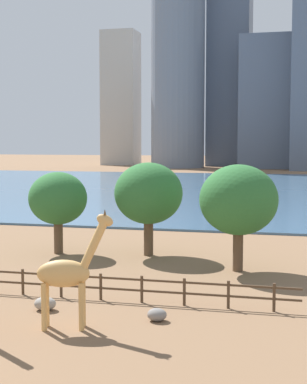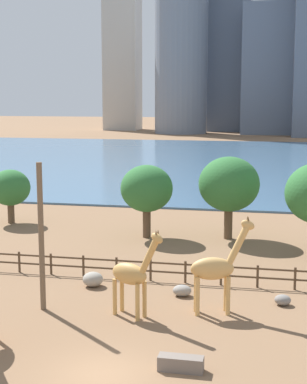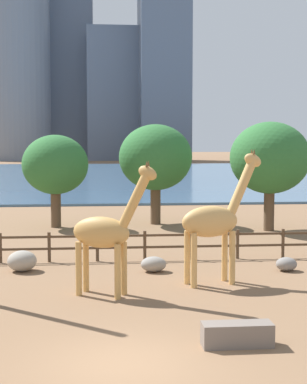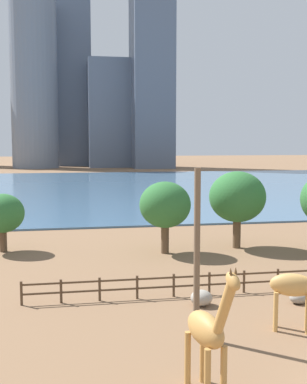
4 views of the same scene
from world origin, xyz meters
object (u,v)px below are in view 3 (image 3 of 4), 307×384
Objects in this scene: boulder_by_pole at (286,264)px; feeding_trough at (237,334)px; boulder_small at (154,264)px; giraffe_tall at (106,232)px; boulder_near_fence at (22,261)px; tree_left_large at (270,158)px; tree_right_tall at (55,165)px; giraffe_young at (215,221)px; tree_left_small at (156,158)px.

boulder_by_pole is 9.30m from feeding_trough.
boulder_small is (-5.34, 0.33, 0.03)m from boulder_by_pole.
giraffe_tall is 3.94× the size of boulder_near_fence.
giraffe_tall is at bearing -156.69° from boulder_by_pole.
tree_left_large reaches higher than giraffe_tall.
boulder_small is at bearing -69.55° from tree_right_tall.
feeding_trough is at bearing -74.20° from tree_right_tall.
giraffe_young is (3.95, 1.30, 0.16)m from giraffe_tall.
tree_left_large is at bearing 52.98° from boulder_small.
boulder_near_fence is at bearing -117.03° from tree_left_small.
boulder_small is (-2.02, 2.17, -2.01)m from giraffe_young.
giraffe_young is 4.31m from boulder_by_pole.
tree_left_small reaches higher than boulder_near_fence.
tree_left_large is at bearing 71.32° from feeding_trough.
feeding_trough is at bearing -110.61° from giraffe_young.
giraffe_tall is 6.45m from feeding_trough.
feeding_trough is at bearing -108.68° from tree_left_large.
giraffe_young is 2.74× the size of feeding_trough.
giraffe_tall is at bearing -119.10° from boulder_small.
tree_left_large is (2.39, 10.59, 3.95)m from boulder_by_pole.
tree_left_small reaches higher than boulder_small.
feeding_trough is at bearing -81.39° from boulder_small.
tree_left_large is at bearing 50.84° from giraffe_young.
tree_left_large reaches higher than boulder_small.
boulder_near_fence is at bearing 125.19° from feeding_trough.
boulder_small is 0.18× the size of tree_right_tall.
giraffe_young is 8.00m from boulder_near_fence.
tree_left_small is (-0.62, 15.78, 1.86)m from giraffe_young.
tree_left_large is at bearing -27.90° from tree_left_small.
tree_right_tall is at bearing 110.45° from boulder_small.
boulder_small is at bearing -6.39° from boulder_near_fence.
tree_left_small is (-3.94, 13.94, 3.90)m from boulder_by_pole.
tree_left_large is 1.13× the size of tree_right_tall.
tree_left_small is (-6.33, 3.35, -0.05)m from tree_left_large.
boulder_near_fence is 12.64m from tree_right_tall.
tree_left_large reaches higher than giraffe_young.
tree_left_large reaches higher than feeding_trough.
boulder_by_pole is at bearing 14.50° from giraffe_young.
giraffe_tall is at bearing -101.03° from tree_left_small.
giraffe_tall reaches higher than boulder_near_fence.
tree_left_small is at bearing 62.97° from boulder_near_fence.
tree_left_small reaches higher than tree_right_tall.
boulder_by_pole is 5.35m from boulder_small.
tree_right_tall is (-6.78, 14.93, 1.45)m from giraffe_young.
giraffe_young is 13.81m from tree_left_large.
boulder_small is at bearing 84.94° from giraffe_tall.
tree_left_large is at bearing -11.34° from tree_right_tall.
giraffe_young is 4.24× the size of boulder_near_fence.
boulder_small is (1.93, 3.47, -1.86)m from giraffe_tall.
tree_left_large is (6.41, 18.97, 3.93)m from feeding_trough.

